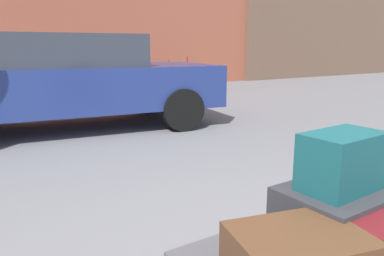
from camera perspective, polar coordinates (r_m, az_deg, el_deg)
suitcase_charcoal_rear_right at (r=1.96m, az=21.52°, el=-11.86°), size 0.55×0.43×0.23m
duffel_bag_teal_topmost_pile at (r=1.88m, az=22.13°, el=-4.77°), size 0.41×0.26×0.27m
parked_car at (r=5.95m, az=-18.23°, el=7.14°), size 4.51×2.38×1.42m
bicycle_leaning at (r=11.32m, az=-2.65°, el=7.92°), size 1.76×0.07×0.96m
bollard_kerb_near at (r=8.87m, az=-10.12°, el=6.55°), size 0.23×0.23×0.75m
bollard_kerb_mid at (r=9.50m, az=-2.14°, el=7.10°), size 0.23×0.23×0.75m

